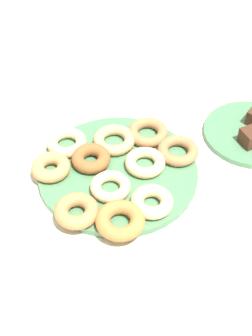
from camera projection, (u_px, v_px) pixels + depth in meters
The scene contains 14 objects.
ground_plane at pixel (118, 174), 1.08m from camera, with size 2.40×2.40×0.00m, color beige.
donut_plate at pixel (118, 172), 1.07m from camera, with size 0.33×0.33×0.02m, color #4C7F56.
donut_0 at pixel (145, 163), 1.06m from camera, with size 0.08×0.08×0.02m, color #EABC84.
donut_1 at pixel (151, 202), 0.99m from camera, with size 0.08×0.08×0.03m, color #EABC84.
donut_2 at pixel (67, 143), 1.10m from camera, with size 0.09×0.09×0.02m, color #EABC84.
donut_3 at pixel (178, 151), 1.09m from camera, with size 0.09×0.09×0.02m, color #B27547.
donut_4 at pixel (91, 158), 1.07m from camera, with size 0.08×0.08×0.03m, color #995B2D.
donut_5 at pixel (51, 167), 1.05m from camera, with size 0.08×0.08×0.03m, color tan.
donut_6 at pixel (77, 211), 0.97m from camera, with size 0.09×0.09×0.03m, color #C6844C.
donut_7 at pixel (120, 220), 0.95m from camera, with size 0.09×0.09×0.03m, color #BC7A3D.
donut_8 at pixel (114, 140), 1.11m from camera, with size 0.09×0.09×0.02m, color tan.
donut_9 at pixel (148, 132), 1.13m from camera, with size 0.09×0.09×0.02m, color #B27547.
donut_10 at pixel (110, 187), 1.02m from camera, with size 0.08×0.08×0.02m, color #EABC84.
cake_plate at pixel (251, 133), 1.15m from camera, with size 0.22×0.22×0.01m, color #4C7F56.
Camera 1 is at (0.40, 0.62, 0.78)m, focal length 54.65 mm.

